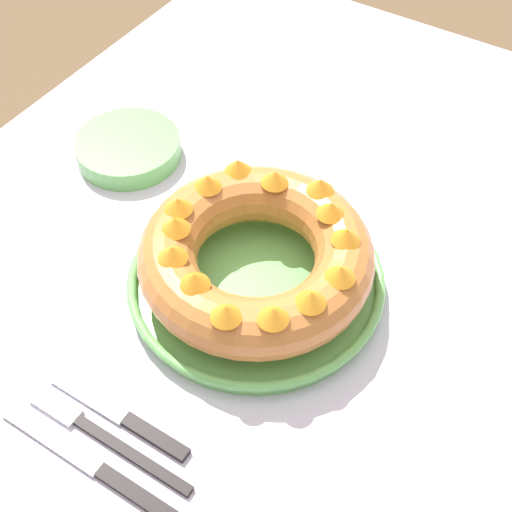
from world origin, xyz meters
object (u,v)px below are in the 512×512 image
object	(u,v)px
bundt_cake	(256,255)
side_bowl	(128,148)
serving_knife	(103,472)
fork	(98,433)
cake_knife	(128,420)
serving_dish	(256,281)

from	to	relation	value
bundt_cake	side_bowl	size ratio (longest dim) A/B	1.84
side_bowl	serving_knife	bearing A→B (deg)	-144.32
bundt_cake	fork	world-z (taller)	bundt_cake
side_bowl	fork	bearing A→B (deg)	-145.42
fork	cake_knife	xyz separation A→B (m)	(0.03, -0.02, -0.00)
cake_knife	bundt_cake	bearing A→B (deg)	-6.12
serving_dish	fork	xyz separation A→B (m)	(-0.26, 0.04, -0.01)
bundt_cake	fork	size ratio (longest dim) A/B	1.34
fork	serving_knife	size ratio (longest dim) A/B	0.89
serving_dish	serving_knife	bearing A→B (deg)	179.26
serving_knife	fork	bearing A→B (deg)	49.63
serving_dish	fork	world-z (taller)	serving_dish
bundt_cake	serving_knife	size ratio (longest dim) A/B	1.20
fork	side_bowl	distance (m)	0.46
serving_knife	bundt_cake	bearing A→B (deg)	2.20
bundt_cake	cake_knife	world-z (taller)	bundt_cake
serving_dish	bundt_cake	world-z (taller)	bundt_cake
bundt_cake	fork	bearing A→B (deg)	171.96
side_bowl	bundt_cake	bearing A→B (deg)	-110.58
cake_knife	fork	bearing A→B (deg)	148.20
fork	side_bowl	bearing A→B (deg)	36.99
serving_dish	side_bowl	world-z (taller)	side_bowl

